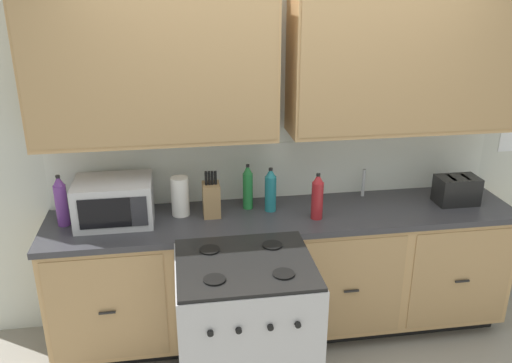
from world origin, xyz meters
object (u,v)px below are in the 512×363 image
Objects in this scene: paper_towel_roll at (180,196)px; bottle_green at (248,187)px; stove_range at (246,334)px; knife_block at (211,199)px; bottle_red at (317,197)px; microwave at (114,201)px; bottle_teal at (271,190)px; bottle_violet at (61,201)px; toaster at (457,190)px.

bottle_green reaches higher than paper_towel_roll.
stove_range is 0.98m from paper_towel_roll.
bottle_red is at bearing -12.67° from knife_block.
microwave is at bearing 173.35° from bottle_red.
bottle_red is 1.03× the size of bottle_teal.
bottle_violet reaches higher than stove_range.
bottle_green is (0.45, 0.04, 0.02)m from paper_towel_roll.
stove_range is 3.65× the size of paper_towel_roll.
paper_towel_roll is at bearing -175.20° from bottle_green.
knife_block is 1.00× the size of bottle_red.
bottle_green is at bearing 80.78° from stove_range.
bottle_green is at bearing 4.80° from paper_towel_roll.
bottle_violet is (-0.32, 0.00, 0.02)m from microwave.
microwave is at bearing 137.59° from stove_range.
microwave is 0.42m from paper_towel_roll.
bottle_violet is at bearing 174.61° from bottle_red.
microwave is 1.55× the size of bottle_green.
bottle_red is at bearing 44.31° from stove_range.
knife_block is 0.69m from bottle_red.
knife_block is 1.03× the size of bottle_teal.
knife_block reaches higher than microwave.
bottle_green is at bearing 156.57° from bottle_teal.
paper_towel_roll is at bearing 3.16° from bottle_violet.
microwave is 1.44× the size of bottle_violet.
bottle_teal is (1.01, 0.02, 0.01)m from microwave.
bottle_green is at bearing 3.79° from bottle_violet.
toaster is 1.08× the size of paper_towel_roll.
paper_towel_roll is (0.41, 0.04, -0.01)m from microwave.
bottle_red is at bearing -31.42° from bottle_teal.
paper_towel_roll is 0.89m from bottle_red.
stove_range is 2.85× the size of bottle_violet.
bottle_red is 0.93× the size of bottle_violet.
bottle_violet is at bearing 179.94° from knife_block.
bottle_violet reaches higher than bottle_green.
stove_range is 3.16× the size of bottle_teal.
knife_block is at bearing 100.69° from stove_range.
bottle_teal is at bearing -23.43° from bottle_green.
stove_range is 1.76m from toaster.
bottle_green is (-0.14, 0.06, 0.00)m from bottle_teal.
microwave is 1.01m from bottle_teal.
bottle_red is 1.61m from bottle_violet.
bottle_violet is at bearing -179.30° from bottle_teal.
bottle_teal is (0.39, 0.02, 0.03)m from knife_block.
stove_range is at bearing -32.59° from bottle_violet.
paper_towel_roll is 0.84× the size of bottle_green.
bottle_violet is (-2.61, 0.06, 0.07)m from toaster.
knife_block is (-1.68, 0.06, 0.02)m from toaster.
bottle_teal is at bearing 0.70° from bottle_violet.
microwave is 2.29m from toaster.
microwave is at bearing -179.93° from knife_block.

